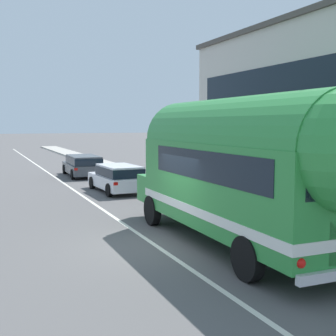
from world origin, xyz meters
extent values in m
plane|color=#565454|center=(0.00, 0.00, 0.00)|extent=(300.00, 300.00, 0.00)
cube|color=silver|center=(0.00, 12.00, 0.00)|extent=(0.14, 80.00, 0.01)
cube|color=silver|center=(3.97, 12.00, 0.00)|extent=(0.12, 80.00, 0.01)
cube|color=#ADA89E|center=(5.05, 10.00, 0.07)|extent=(2.16, 90.00, 0.15)
cube|color=black|center=(7.33, 1.14, 1.80)|extent=(0.08, 18.82, 1.20)
cube|color=black|center=(7.33, 1.14, 5.30)|extent=(0.08, 18.82, 1.20)
cube|color=#2D8C3D|center=(1.98, -1.14, 1.75)|extent=(2.58, 7.86, 2.30)
cylinder|color=#2D8C3D|center=(1.98, -1.14, 2.90)|extent=(2.53, 7.76, 2.45)
cube|color=#2D8C3D|center=(2.03, 3.43, 1.07)|extent=(2.27, 1.32, 0.95)
cube|color=silver|center=(1.98, -1.14, 1.10)|extent=(2.62, 7.90, 0.24)
cube|color=black|center=(1.98, -1.44, 2.35)|extent=(2.59, 6.06, 0.76)
sphere|color=red|center=(0.89, -5.03, 0.85)|extent=(0.20, 0.20, 0.20)
cube|color=black|center=(2.02, 2.83, 2.40)|extent=(2.14, 0.12, 0.96)
cube|color=silver|center=(2.03, 4.12, 0.95)|extent=(0.90, 0.11, 0.56)
cylinder|color=black|center=(0.85, 2.39, 0.50)|extent=(0.27, 1.00, 1.00)
cylinder|color=black|center=(3.19, 2.36, 0.50)|extent=(0.27, 1.00, 1.00)
cylinder|color=black|center=(0.79, -3.44, 0.50)|extent=(0.27, 1.00, 1.00)
cylinder|color=black|center=(3.13, -3.47, 0.50)|extent=(0.27, 1.00, 1.00)
cube|color=white|center=(1.88, 10.03, 0.52)|extent=(1.91, 4.35, 0.60)
cube|color=white|center=(1.90, 9.56, 1.09)|extent=(1.66, 2.89, 0.55)
cube|color=black|center=(1.90, 9.56, 1.06)|extent=(1.72, 2.94, 0.43)
cube|color=red|center=(1.20, 7.85, 0.70)|extent=(0.20, 0.05, 0.14)
cube|color=red|center=(2.71, 7.91, 0.70)|extent=(0.20, 0.05, 0.14)
cylinder|color=black|center=(0.99, 11.45, 0.32)|extent=(0.22, 0.65, 0.64)
cylinder|color=black|center=(2.66, 11.51, 0.32)|extent=(0.22, 0.65, 0.64)
cylinder|color=black|center=(1.09, 8.56, 0.32)|extent=(0.22, 0.65, 0.64)
cylinder|color=black|center=(2.77, 8.62, 0.32)|extent=(0.22, 0.65, 0.64)
cube|color=#474C51|center=(1.77, 17.38, 0.52)|extent=(2.03, 4.80, 0.60)
cube|color=#474C51|center=(1.76, 16.90, 1.09)|extent=(1.80, 3.55, 0.55)
cube|color=black|center=(1.76, 16.90, 1.06)|extent=(1.86, 3.59, 0.43)
cube|color=red|center=(0.88, 15.02, 0.70)|extent=(0.20, 0.05, 0.14)
cube|color=red|center=(2.53, 14.97, 0.70)|extent=(0.20, 0.05, 0.14)
cylinder|color=black|center=(0.92, 19.08, 0.32)|extent=(0.22, 0.65, 0.64)
cylinder|color=black|center=(2.73, 19.02, 0.32)|extent=(0.22, 0.65, 0.64)
cylinder|color=black|center=(0.82, 15.73, 0.32)|extent=(0.22, 0.65, 0.64)
cylinder|color=black|center=(2.63, 15.68, 0.32)|extent=(0.22, 0.65, 0.64)
camera|label=1|loc=(-4.50, -11.38, 3.41)|focal=47.55mm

